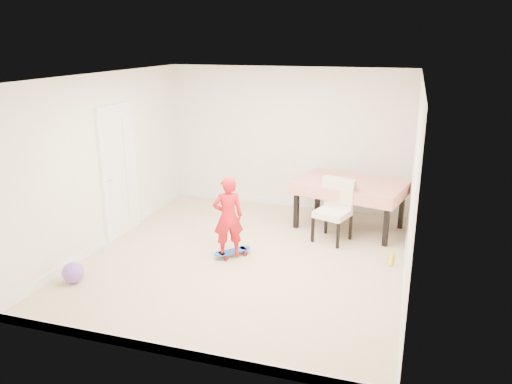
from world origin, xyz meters
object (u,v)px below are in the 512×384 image
(skateboard, at_px, (233,253))
(balloon, at_px, (73,273))
(child, at_px, (228,219))
(dining_table, at_px, (349,205))
(dining_chair, at_px, (333,211))

(skateboard, relative_size, balloon, 2.11)
(skateboard, relative_size, child, 0.50)
(skateboard, bearing_deg, dining_table, -0.16)
(child, distance_m, balloon, 2.20)
(dining_table, height_order, skateboard, dining_table)
(dining_chair, bearing_deg, dining_table, 92.61)
(dining_table, distance_m, skateboard, 2.26)
(dining_table, relative_size, skateboard, 2.92)
(dining_chair, height_order, balloon, dining_chair)
(child, height_order, balloon, child)
(child, xyz_separation_m, balloon, (-1.68, -1.34, -0.46))
(child, bearing_deg, skateboard, -151.98)
(dining_chair, xyz_separation_m, child, (-1.33, -1.08, 0.10))
(dining_table, relative_size, balloon, 6.15)
(dining_chair, height_order, skateboard, dining_chair)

